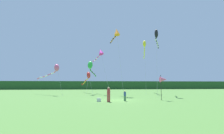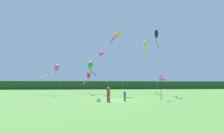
{
  "view_description": "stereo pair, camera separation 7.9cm",
  "coord_description": "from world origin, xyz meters",
  "px_view_note": "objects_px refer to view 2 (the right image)",
  "views": [
    {
      "loc": [
        -2.96,
        -20.61,
        2.03
      ],
      "look_at": [
        0.0,
        6.0,
        4.93
      ],
      "focal_mm": 25.62,
      "sensor_mm": 36.0,
      "label": 1
    },
    {
      "loc": [
        -2.88,
        -20.62,
        2.03
      ],
      "look_at": [
        0.0,
        6.0,
        4.93
      ],
      "focal_mm": 25.62,
      "sensor_mm": 36.0,
      "label": 2
    }
  ],
  "objects_px": {
    "banner_flag_pole": "(163,80)",
    "kite_yellow": "(145,46)",
    "kite_orange": "(116,33)",
    "kite_magenta": "(100,53)",
    "person_child": "(125,95)",
    "cooler_box": "(99,100)",
    "kite_green": "(91,66)",
    "kite_red": "(88,76)",
    "kite_rainbow": "(55,69)",
    "person_adult": "(108,94)",
    "kite_black": "(157,35)"
  },
  "relations": [
    {
      "from": "kite_orange",
      "to": "kite_yellow",
      "type": "relative_size",
      "value": 1.05
    },
    {
      "from": "cooler_box",
      "to": "kite_red",
      "type": "bearing_deg",
      "value": 96.46
    },
    {
      "from": "cooler_box",
      "to": "kite_red",
      "type": "distance_m",
      "value": 18.32
    },
    {
      "from": "banner_flag_pole",
      "to": "kite_black",
      "type": "relative_size",
      "value": 0.27
    },
    {
      "from": "banner_flag_pole",
      "to": "cooler_box",
      "type": "bearing_deg",
      "value": -176.33
    },
    {
      "from": "banner_flag_pole",
      "to": "kite_yellow",
      "type": "xyz_separation_m",
      "value": [
        2.61,
        15.45,
        8.22
      ]
    },
    {
      "from": "person_adult",
      "to": "kite_red",
      "type": "xyz_separation_m",
      "value": [
        -3.13,
        18.42,
        2.91
      ]
    },
    {
      "from": "cooler_box",
      "to": "kite_yellow",
      "type": "xyz_separation_m",
      "value": [
        10.91,
        15.99,
        10.64
      ]
    },
    {
      "from": "kite_yellow",
      "to": "kite_magenta",
      "type": "bearing_deg",
      "value": -168.23
    },
    {
      "from": "kite_yellow",
      "to": "kite_black",
      "type": "relative_size",
      "value": 0.99
    },
    {
      "from": "banner_flag_pole",
      "to": "kite_green",
      "type": "height_order",
      "value": "kite_green"
    },
    {
      "from": "cooler_box",
      "to": "kite_green",
      "type": "height_order",
      "value": "kite_green"
    },
    {
      "from": "kite_magenta",
      "to": "kite_black",
      "type": "height_order",
      "value": "kite_black"
    },
    {
      "from": "cooler_box",
      "to": "kite_magenta",
      "type": "distance_m",
      "value": 16.23
    },
    {
      "from": "banner_flag_pole",
      "to": "kite_yellow",
      "type": "height_order",
      "value": "kite_yellow"
    },
    {
      "from": "person_adult",
      "to": "kite_rainbow",
      "type": "xyz_separation_m",
      "value": [
        -9.22,
        12.65,
        3.93
      ]
    },
    {
      "from": "person_adult",
      "to": "kite_magenta",
      "type": "xyz_separation_m",
      "value": [
        -0.48,
        14.43,
        7.69
      ]
    },
    {
      "from": "kite_black",
      "to": "kite_magenta",
      "type": "bearing_deg",
      "value": 151.88
    },
    {
      "from": "banner_flag_pole",
      "to": "person_child",
      "type": "bearing_deg",
      "value": -175.91
    },
    {
      "from": "kite_orange",
      "to": "kite_green",
      "type": "relative_size",
      "value": 1.36
    },
    {
      "from": "kite_orange",
      "to": "kite_magenta",
      "type": "relative_size",
      "value": 1.33
    },
    {
      "from": "cooler_box",
      "to": "kite_orange",
      "type": "bearing_deg",
      "value": 70.6
    },
    {
      "from": "kite_red",
      "to": "kite_green",
      "type": "bearing_deg",
      "value": -81.49
    },
    {
      "from": "kite_rainbow",
      "to": "cooler_box",
      "type": "bearing_deg",
      "value": -56.09
    },
    {
      "from": "person_adult",
      "to": "kite_red",
      "type": "relative_size",
      "value": 0.21
    },
    {
      "from": "person_child",
      "to": "kite_rainbow",
      "type": "distance_m",
      "value": 16.92
    },
    {
      "from": "cooler_box",
      "to": "kite_red",
      "type": "height_order",
      "value": "kite_red"
    },
    {
      "from": "kite_red",
      "to": "kite_magenta",
      "type": "xyz_separation_m",
      "value": [
        2.64,
        -3.99,
        4.78
      ]
    },
    {
      "from": "person_child",
      "to": "kite_yellow",
      "type": "relative_size",
      "value": 0.11
    },
    {
      "from": "kite_magenta",
      "to": "kite_yellow",
      "type": "distance_m",
      "value": 10.74
    },
    {
      "from": "kite_orange",
      "to": "kite_red",
      "type": "xyz_separation_m",
      "value": [
        -5.56,
        7.78,
        -7.97
      ]
    },
    {
      "from": "person_child",
      "to": "kite_red",
      "type": "xyz_separation_m",
      "value": [
        -5.19,
        17.67,
        3.16
      ]
    },
    {
      "from": "person_adult",
      "to": "kite_magenta",
      "type": "distance_m",
      "value": 16.36
    },
    {
      "from": "cooler_box",
      "to": "kite_orange",
      "type": "height_order",
      "value": "kite_orange"
    },
    {
      "from": "kite_green",
      "to": "kite_black",
      "type": "distance_m",
      "value": 14.1
    },
    {
      "from": "kite_rainbow",
      "to": "kite_black",
      "type": "bearing_deg",
      "value": -10.96
    },
    {
      "from": "cooler_box",
      "to": "kite_green",
      "type": "xyz_separation_m",
      "value": [
        -1.33,
        13.19,
        5.45
      ]
    },
    {
      "from": "person_adult",
      "to": "kite_black",
      "type": "distance_m",
      "value": 16.62
    },
    {
      "from": "banner_flag_pole",
      "to": "kite_rainbow",
      "type": "relative_size",
      "value": 0.49
    },
    {
      "from": "person_adult",
      "to": "person_child",
      "type": "distance_m",
      "value": 2.21
    },
    {
      "from": "person_adult",
      "to": "banner_flag_pole",
      "type": "relative_size",
      "value": 0.53
    },
    {
      "from": "kite_green",
      "to": "kite_black",
      "type": "bearing_deg",
      "value": -21.56
    },
    {
      "from": "kite_red",
      "to": "kite_yellow",
      "type": "bearing_deg",
      "value": -8.12
    },
    {
      "from": "person_adult",
      "to": "kite_yellow",
      "type": "distance_m",
      "value": 21.65
    },
    {
      "from": "person_adult",
      "to": "kite_green",
      "type": "distance_m",
      "value": 14.76
    },
    {
      "from": "cooler_box",
      "to": "person_adult",
      "type": "bearing_deg",
      "value": -27.91
    },
    {
      "from": "kite_green",
      "to": "kite_black",
      "type": "xyz_separation_m",
      "value": [
        12.12,
        -4.79,
        5.38
      ]
    },
    {
      "from": "kite_rainbow",
      "to": "banner_flag_pole",
      "type": "bearing_deg",
      "value": -35.1
    },
    {
      "from": "kite_rainbow",
      "to": "kite_orange",
      "type": "bearing_deg",
      "value": -9.81
    },
    {
      "from": "banner_flag_pole",
      "to": "kite_yellow",
      "type": "bearing_deg",
      "value": 80.4
    }
  ]
}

